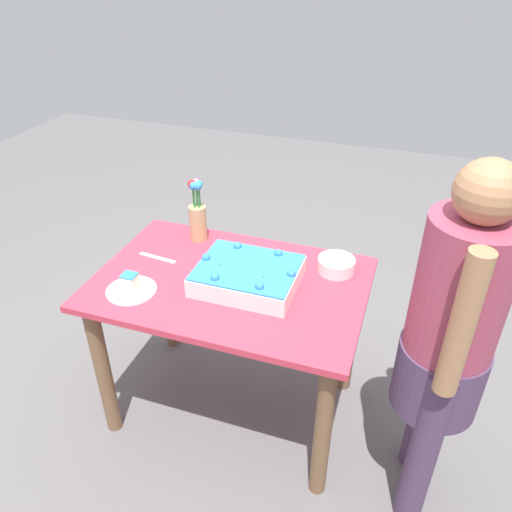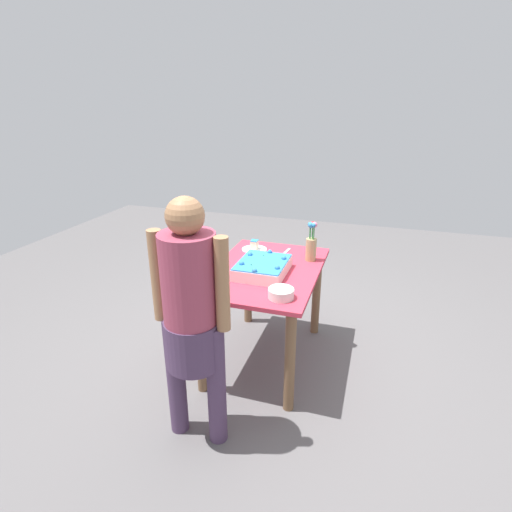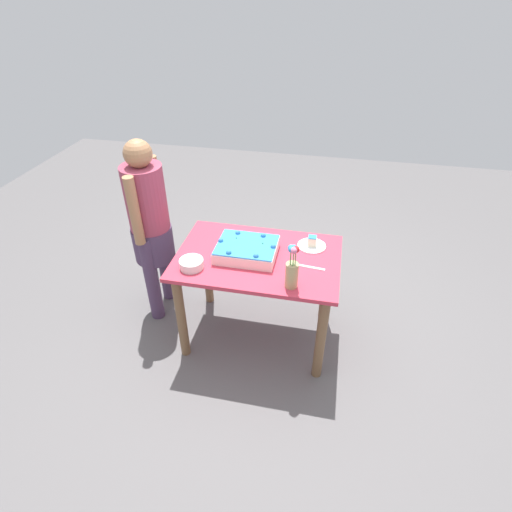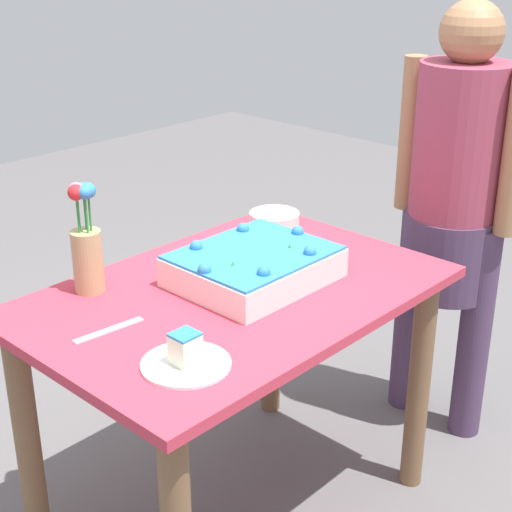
{
  "view_description": "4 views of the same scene",
  "coord_description": "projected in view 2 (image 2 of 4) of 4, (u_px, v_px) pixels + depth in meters",
  "views": [
    {
      "loc": [
        -0.67,
        1.61,
        2.0
      ],
      "look_at": [
        -0.11,
        -0.01,
        0.91
      ],
      "focal_mm": 35.0,
      "sensor_mm": 36.0,
      "label": 1
    },
    {
      "loc": [
        -2.59,
        -0.75,
        1.92
      ],
      "look_at": [
        -0.05,
        0.06,
        0.88
      ],
      "focal_mm": 28.0,
      "sensor_mm": 36.0,
      "label": 2
    },
    {
      "loc": [
        0.45,
        -2.25,
        2.39
      ],
      "look_at": [
        0.0,
        -0.07,
        0.82
      ],
      "focal_mm": 28.0,
      "sensor_mm": 36.0,
      "label": 3
    },
    {
      "loc": [
        1.37,
        1.37,
        1.7
      ],
      "look_at": [
        -0.12,
        -0.03,
        0.83
      ],
      "focal_mm": 55.0,
      "sensor_mm": 36.0,
      "label": 4
    }
  ],
  "objects": [
    {
      "name": "flower_vase",
      "position": [
        311.0,
        244.0,
        3.04
      ],
      "size": [
        0.08,
        0.08,
        0.31
      ],
      "color": "tan",
      "rests_on": "dining_table"
    },
    {
      "name": "person_standing",
      "position": [
        191.0,
        311.0,
        2.17
      ],
      "size": [
        0.31,
        0.45,
        1.49
      ],
      "color": "#493451",
      "rests_on": "ground_plane"
    },
    {
      "name": "serving_plate_with_slice",
      "position": [
        254.0,
        247.0,
        3.3
      ],
      "size": [
        0.21,
        0.21,
        0.08
      ],
      "color": "white",
      "rests_on": "dining_table"
    },
    {
      "name": "cake_knife",
      "position": [
        286.0,
        252.0,
        3.25
      ],
      "size": [
        0.19,
        0.04,
        0.0
      ],
      "primitive_type": "cube",
      "rotation": [
        0.0,
        0.0,
        3.04
      ],
      "color": "silver",
      "rests_on": "dining_table"
    },
    {
      "name": "dining_table",
      "position": [
        265.0,
        287.0,
        2.98
      ],
      "size": [
        1.15,
        0.77,
        0.77
      ],
      "color": "#BD3246",
      "rests_on": "ground_plane"
    },
    {
      "name": "fruit_bowl",
      "position": [
        281.0,
        293.0,
        2.49
      ],
      "size": [
        0.16,
        0.16,
        0.06
      ],
      "primitive_type": "cylinder",
      "color": "silver",
      "rests_on": "dining_table"
    },
    {
      "name": "ground_plane",
      "position": [
        265.0,
        357.0,
        3.21
      ],
      "size": [
        8.0,
        8.0,
        0.0
      ],
      "primitive_type": "plane",
      "color": "#5C595A"
    },
    {
      "name": "sheet_cake",
      "position": [
        263.0,
        267.0,
        2.84
      ],
      "size": [
        0.42,
        0.34,
        0.11
      ],
      "color": "#FAD9D1",
      "rests_on": "dining_table"
    }
  ]
}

